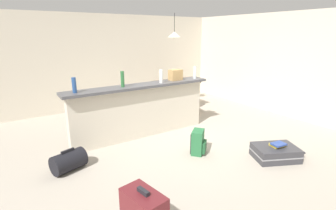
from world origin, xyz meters
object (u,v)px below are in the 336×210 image
Objects in this scene: backpack_green at (198,142)px; bottle_white at (161,76)px; pendant_lamp at (174,34)px; book_stack at (278,145)px; bottle_green at (122,79)px; bottle_clear at (195,72)px; bottle_blue at (74,85)px; suitcase_flat_charcoal at (275,153)px; dining_table at (176,85)px; dining_chair_near_partition at (187,94)px; duffel_bag_black at (69,161)px; grocery_bag at (175,75)px.

bottle_white is at bearing 91.20° from backpack_green.
pendant_lamp is at bearing 63.74° from backpack_green.
pendant_lamp is 2.45× the size of book_stack.
bottle_green reaches higher than bottle_clear.
bottle_blue reaches higher than suitcase_flat_charcoal.
dining_table is 1.33m from pendant_lamp.
dining_table reaches higher than book_stack.
backpack_green is 1.60× the size of book_stack.
bottle_blue is 2.29m from backpack_green.
book_stack is (1.78, -2.08, -0.95)m from bottle_green.
bottle_blue reaches higher than dining_chair_near_partition.
book_stack is at bearing -26.93° from duffel_bag_black.
dining_chair_near_partition reaches higher than suitcase_flat_charcoal.
grocery_bag is at bearing 105.06° from book_stack.
bottle_clear reaches higher than suitcase_flat_charcoal.
bottle_green is at bearing -178.04° from grocery_bag.
dining_chair_near_partition is (1.26, 0.78, -0.67)m from bottle_white.
book_stack reaches higher than suitcase_flat_charcoal.
bottle_blue is 2.52m from bottle_clear.
dining_table is at bearing 84.18° from book_stack.
dining_table is at bearing 31.73° from bottle_green.
bottle_white is at bearing -166.06° from grocery_bag.
dining_chair_near_partition is 3.50m from duffel_bag_black.
duffel_bag_black is at bearing -158.13° from dining_chair_near_partition.
bottle_white is 1.02× the size of book_stack.
dining_chair_near_partition is (-0.07, -0.60, -0.13)m from dining_table.
bottle_white is 1.52m from backpack_green.
bottle_clear is (2.52, -0.04, 0.01)m from bottle_blue.
grocery_bag is 0.99× the size of book_stack.
bottle_white is at bearing -2.13° from bottle_blue.
bottle_clear reaches higher than backpack_green.
duffel_bag_black is (-2.93, 1.49, 0.04)m from suitcase_flat_charcoal.
duffel_bag_black is (-2.39, -0.62, -1.01)m from grocery_bag.
bottle_clear is at bearing -9.64° from grocery_bag.
pendant_lamp is at bearing 24.83° from bottle_blue.
bottle_clear is 0.42× the size of pendant_lamp.
duffel_bag_black reaches higher than suitcase_flat_charcoal.
bottle_blue is at bearing -155.17° from pendant_lamp.
bottle_white and bottle_clear have the same top height.
grocery_bag is at bearing -123.67° from pendant_lamp.
book_stack is (0.96, -0.87, 0.05)m from backpack_green.
pendant_lamp is 3.92m from suitcase_flat_charcoal.
book_stack is at bearing -95.82° from dining_table.
backpack_green is (-0.39, -1.26, -0.96)m from grocery_bag.
bottle_white is at bearing 116.08° from book_stack.
suitcase_flat_charcoal is at bearing -64.35° from bottle_white.
backpack_green is at bearing 137.76° from suitcase_flat_charcoal.
grocery_bag reaches higher than dining_table.
bottle_green reaches higher than grocery_bag.
backpack_green is (-1.31, -2.53, -0.44)m from dining_table.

